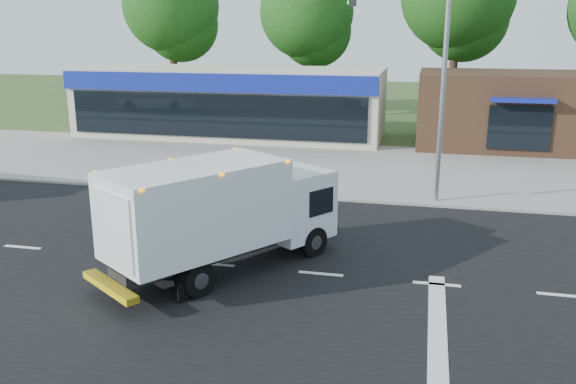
# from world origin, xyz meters

# --- Properties ---
(ground) EXTENTS (120.00, 120.00, 0.00)m
(ground) POSITION_xyz_m (0.00, 0.00, 0.00)
(ground) COLOR #385123
(ground) RESTS_ON ground
(road_asphalt) EXTENTS (60.00, 14.00, 0.02)m
(road_asphalt) POSITION_xyz_m (0.00, 0.00, 0.00)
(road_asphalt) COLOR black
(road_asphalt) RESTS_ON ground
(sidewalk) EXTENTS (60.00, 2.40, 0.12)m
(sidewalk) POSITION_xyz_m (0.00, 8.20, 0.06)
(sidewalk) COLOR gray
(sidewalk) RESTS_ON ground
(parking_apron) EXTENTS (60.00, 9.00, 0.02)m
(parking_apron) POSITION_xyz_m (0.00, 14.00, 0.01)
(parking_apron) COLOR gray
(parking_apron) RESTS_ON ground
(lane_markings) EXTENTS (55.20, 7.00, 0.01)m
(lane_markings) POSITION_xyz_m (1.35, -1.35, 0.02)
(lane_markings) COLOR silver
(lane_markings) RESTS_ON road_asphalt
(ems_box_truck) EXTENTS (5.60, 6.80, 3.02)m
(ems_box_truck) POSITION_xyz_m (-2.63, -0.34, 1.74)
(ems_box_truck) COLOR black
(ems_box_truck) RESTS_ON ground
(emergency_worker) EXTENTS (0.77, 0.81, 1.97)m
(emergency_worker) POSITION_xyz_m (-2.92, -1.69, 0.96)
(emergency_worker) COLOR #CDC288
(emergency_worker) RESTS_ON ground
(retail_strip_mall) EXTENTS (18.00, 6.20, 4.00)m
(retail_strip_mall) POSITION_xyz_m (-9.00, 19.93, 2.01)
(retail_strip_mall) COLOR beige
(retail_strip_mall) RESTS_ON ground
(brown_storefront) EXTENTS (10.00, 6.70, 4.00)m
(brown_storefront) POSITION_xyz_m (7.00, 19.98, 2.00)
(brown_storefront) COLOR #382316
(brown_storefront) RESTS_ON ground
(traffic_signal_pole) EXTENTS (3.51, 0.25, 8.00)m
(traffic_signal_pole) POSITION_xyz_m (2.35, 7.60, 4.92)
(traffic_signal_pole) COLOR gray
(traffic_signal_pole) RESTS_ON ground
(background_trees) EXTENTS (36.77, 7.39, 12.10)m
(background_trees) POSITION_xyz_m (-0.85, 28.16, 7.38)
(background_trees) COLOR #332114
(background_trees) RESTS_ON ground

